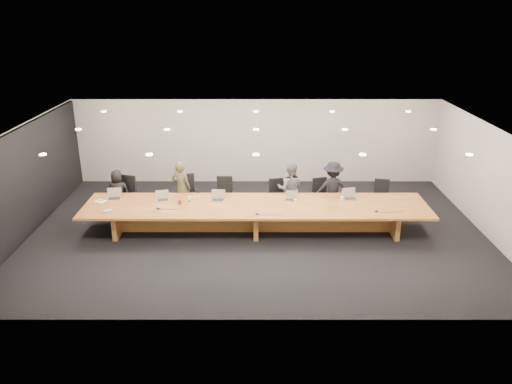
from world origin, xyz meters
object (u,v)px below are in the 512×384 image
(laptop_e, at_px, (350,194))
(person_c, at_px, (290,189))
(paper_cup_far, at_px, (342,198))
(chair_left, at_px, (188,194))
(laptop_c, at_px, (218,196))
(av_box, at_px, (108,211))
(conference_table, at_px, (256,213))
(laptop_b, at_px, (163,196))
(water_bottle, at_px, (190,201))
(mic_right, at_px, (376,211))
(person_b, at_px, (181,188))
(mic_left, at_px, (158,208))
(laptop_d, at_px, (290,197))
(mic_center, at_px, (257,214))
(chair_mid_right, at_px, (278,197))
(person_a, at_px, (118,192))
(paper_cup_near, at_px, (295,201))
(chair_mid_left, at_px, (224,196))
(chair_right, at_px, (321,196))
(chair_far_right, at_px, (381,197))
(laptop_a, at_px, (114,194))
(amber_mug, at_px, (180,202))
(chair_far_left, at_px, (125,195))
(person_d, at_px, (332,188))

(laptop_e, bearing_deg, person_c, 141.87)
(person_c, distance_m, paper_cup_far, 1.58)
(chair_left, bearing_deg, laptop_c, -64.48)
(av_box, bearing_deg, conference_table, -8.82)
(laptop_b, distance_m, laptop_c, 1.47)
(water_bottle, height_order, mic_right, water_bottle)
(person_b, xyz_separation_m, mic_left, (-0.39, -1.51, -0.01))
(laptop_b, bearing_deg, laptop_d, -15.95)
(mic_left, relative_size, mic_center, 1.30)
(laptop_e, distance_m, mic_left, 5.10)
(paper_cup_far, bearing_deg, chair_mid_right, 151.89)
(conference_table, relative_size, mic_left, 68.01)
(chair_mid_right, relative_size, laptop_b, 2.98)
(laptop_b, distance_m, mic_left, 0.59)
(person_a, distance_m, paper_cup_near, 5.07)
(chair_mid_left, xyz_separation_m, water_bottle, (-0.81, -1.22, 0.33))
(chair_mid_left, distance_m, paper_cup_far, 3.34)
(laptop_b, bearing_deg, mic_center, -36.10)
(chair_right, distance_m, chair_far_right, 1.70)
(chair_mid_left, xyz_separation_m, laptop_c, (-0.10, -0.91, 0.35))
(laptop_c, height_order, paper_cup_near, laptop_c)
(laptop_a, bearing_deg, person_a, 90.85)
(amber_mug, height_order, av_box, amber_mug)
(person_c, relative_size, mic_left, 11.51)
(conference_table, xyz_separation_m, water_bottle, (-1.73, -0.01, 0.35))
(person_c, bearing_deg, paper_cup_far, 154.67)
(mic_left, bearing_deg, laptop_d, 9.59)
(conference_table, height_order, chair_left, chair_left)
(laptop_a, relative_size, laptop_e, 1.00)
(chair_far_left, bearing_deg, water_bottle, -13.37)
(person_b, xyz_separation_m, person_c, (3.10, -0.04, -0.02))
(person_a, bearing_deg, chair_far_left, -167.46)
(amber_mug, distance_m, av_box, 1.83)
(conference_table, bearing_deg, paper_cup_near, 10.96)
(chair_far_left, relative_size, laptop_d, 3.68)
(person_a, xyz_separation_m, laptop_b, (1.44, -0.87, 0.22))
(person_a, bearing_deg, mic_right, 161.92)
(water_bottle, distance_m, mic_left, 0.83)
(laptop_a, distance_m, laptop_e, 6.36)
(chair_far_left, height_order, person_a, person_a)
(chair_far_right, bearing_deg, paper_cup_far, -135.10)
(amber_mug, bearing_deg, mic_right, -5.91)
(person_d, relative_size, laptop_c, 4.30)
(chair_mid_left, relative_size, mic_left, 8.22)
(chair_left, height_order, chair_mid_right, chair_left)
(paper_cup_far, bearing_deg, chair_right, 114.12)
(person_c, distance_m, water_bottle, 2.96)
(chair_right, bearing_deg, person_c, 172.46)
(chair_far_left, height_order, mic_right, chair_far_left)
(laptop_e, bearing_deg, paper_cup_far, -177.07)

